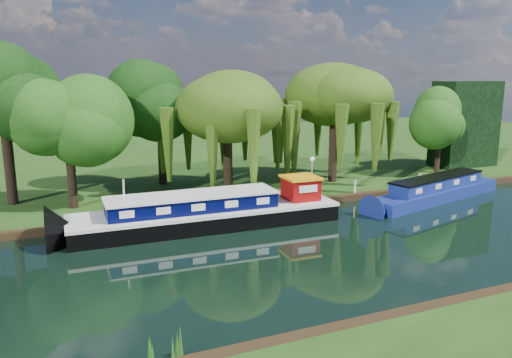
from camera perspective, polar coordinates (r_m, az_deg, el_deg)
name	(u,v)px	position (r m, az deg, el deg)	size (l,w,h in m)	color
ground	(394,237)	(29.67, 15.52, -6.42)	(120.00, 120.00, 0.00)	black
far_bank	(210,150)	(59.31, -5.27, 3.26)	(120.00, 52.00, 0.45)	#1D3D10
dutch_barge	(210,213)	(30.52, -5.32, -3.84)	(16.38, 4.08, 3.44)	black
narrowboat	(437,191)	(39.03, 19.94, -1.27)	(13.38, 5.50, 1.93)	navy
red_dinghy	(168,234)	(29.50, -9.98, -6.26)	(1.91, 2.67, 0.55)	maroon
willow_left	(227,109)	(37.20, -3.31, 8.01)	(7.05, 7.05, 8.45)	black
willow_right	(335,104)	(40.75, 8.97, 8.48)	(7.11, 7.11, 8.66)	black
tree_far_left	(67,121)	(34.26, -20.76, 6.22)	(5.18, 5.18, 8.35)	black
tree_far_back	(3,104)	(36.82, -26.95, 7.67)	(5.76, 5.76, 9.69)	black
tree_far_mid	(160,107)	(40.03, -10.92, 8.09)	(5.44, 5.44, 8.90)	black
tree_far_right	(440,122)	(47.23, 20.31, 6.15)	(3.99, 3.99, 6.53)	black
conifer_hedge	(465,124)	(51.65, 22.77, 5.83)	(6.00, 3.00, 8.00)	black
lamppost	(312,165)	(37.81, 6.43, 1.65)	(0.36, 0.36, 2.56)	silver
mooring_posts	(314,191)	(35.83, 6.63, -1.33)	(19.16, 0.16, 1.00)	silver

